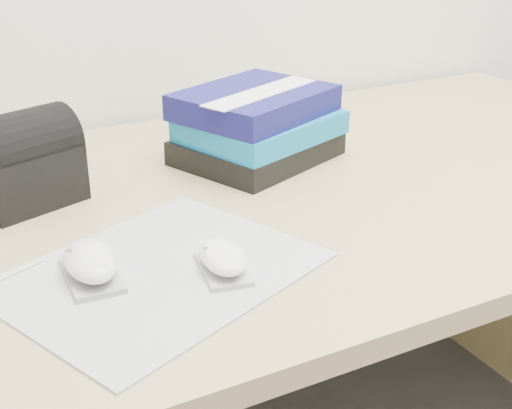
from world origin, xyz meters
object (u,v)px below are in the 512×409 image
desk (255,298)px  mouse_rear (90,263)px  pouch (24,160)px  mouse_front (223,258)px  book_stack (257,126)px

desk → mouse_rear: mouse_rear is taller
mouse_rear → pouch: pouch is taller
desk → pouch: bearing=173.2°
mouse_front → pouch: size_ratio=0.60×
mouse_front → pouch: bearing=117.0°
mouse_rear → book_stack: bearing=36.6°
desk → mouse_rear: size_ratio=14.84×
mouse_front → pouch: 0.35m
book_stack → pouch: size_ratio=1.77×
desk → book_stack: bearing=58.1°
pouch → mouse_front: bearing=-63.0°
desk → mouse_rear: bearing=-146.6°
desk → mouse_front: 0.41m
desk → mouse_rear: 0.47m
mouse_rear → mouse_front: size_ratio=1.08×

